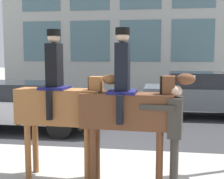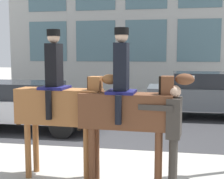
{
  "view_description": "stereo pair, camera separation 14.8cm",
  "coord_description": "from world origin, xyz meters",
  "views": [
    {
      "loc": [
        1.18,
        -6.68,
        2.29
      ],
      "look_at": [
        0.3,
        -0.86,
        1.6
      ],
      "focal_mm": 50.0,
      "sensor_mm": 36.0,
      "label": 1
    },
    {
      "loc": [
        1.32,
        -6.65,
        2.29
      ],
      "look_at": [
        0.3,
        -0.86,
        1.6
      ],
      "focal_mm": 50.0,
      "sensor_mm": 36.0,
      "label": 2
    }
  ],
  "objects": [
    {
      "name": "street_car_far_lane",
      "position": [
        2.64,
        4.76,
        0.84
      ],
      "size": [
        3.99,
        1.86,
        1.61
      ],
      "color": "#51565B",
      "rests_on": "ground_plane"
    },
    {
      "name": "ground_plane",
      "position": [
        0.0,
        0.0,
        0.0
      ],
      "size": [
        80.0,
        80.0,
        0.0
      ],
      "primitive_type": "plane",
      "color": "#9E9B93"
    },
    {
      "name": "road_surface",
      "position": [
        0.0,
        4.75,
        0.0
      ],
      "size": [
        18.04,
        8.5,
        0.01
      ],
      "color": "#2D2D30",
      "rests_on": "ground_plane"
    },
    {
      "name": "pedestrian_bystander",
      "position": [
        1.44,
        -1.61,
        1.05
      ],
      "size": [
        0.87,
        0.44,
        1.78
      ],
      "rotation": [
        0.0,
        0.0,
        3.02
      ],
      "color": "#332D28",
      "rests_on": "ground_plane"
    },
    {
      "name": "mounted_horse_lead",
      "position": [
        -0.56,
        -1.35,
        1.39
      ],
      "size": [
        1.96,
        0.65,
        2.7
      ],
      "rotation": [
        0.0,
        0.0,
        -0.06
      ],
      "color": "brown",
      "rests_on": "ground_plane"
    },
    {
      "name": "street_car_near_lane",
      "position": [
        -2.88,
        2.0,
        0.76
      ],
      "size": [
        4.62,
        1.84,
        1.43
      ],
      "color": "#B7B7BC",
      "rests_on": "ground_plane"
    },
    {
      "name": "mounted_horse_companion",
      "position": [
        0.68,
        -1.52,
        1.39
      ],
      "size": [
        1.97,
        0.65,
        2.7
      ],
      "rotation": [
        0.0,
        0.0,
        -0.04
      ],
      "color": "#59331E",
      "rests_on": "ground_plane"
    }
  ]
}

